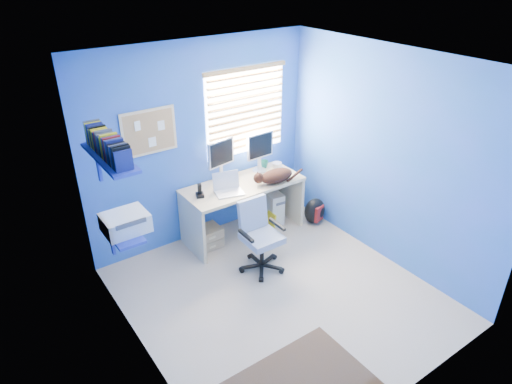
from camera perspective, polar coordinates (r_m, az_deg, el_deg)
floor at (r=5.13m, az=2.90°, el=-12.72°), size 3.00×3.20×0.00m
ceiling at (r=3.98m, az=3.78°, el=15.75°), size 3.00×3.20×0.00m
wall_back at (r=5.63m, az=-6.88°, el=5.99°), size 3.00×0.01×2.50m
wall_front at (r=3.52m, az=19.88°, el=-10.42°), size 3.00×0.01×2.50m
wall_left at (r=3.79m, az=-14.94°, el=-6.50°), size 0.01×3.20×2.50m
wall_right at (r=5.39m, az=15.94°, el=4.06°), size 0.01×3.20×2.50m
desk at (r=5.92m, az=-1.60°, el=-2.13°), size 1.54×0.65×0.74m
laptop at (r=5.47m, az=-3.41°, el=0.86°), size 0.38×0.33×0.22m
monitor_left at (r=5.76m, az=-4.45°, el=4.03°), size 0.42×0.19×0.54m
monitor_right at (r=5.97m, az=0.41°, el=5.00°), size 0.41×0.14×0.54m
phone at (r=5.44m, az=-7.06°, el=0.24°), size 0.12×0.13×0.17m
mug at (r=6.16m, az=1.05°, el=3.50°), size 0.10×0.09×0.10m
cd_spindle at (r=6.17m, az=2.65°, el=3.39°), size 0.13×0.13×0.07m
cat at (r=5.76m, az=2.59°, el=2.04°), size 0.51×0.34×0.17m
tower_pc at (r=6.30m, az=1.82°, el=-1.69°), size 0.24×0.46×0.45m
drawer_boxes at (r=5.82m, az=-6.16°, el=-5.62°), size 0.35×0.28×0.27m
yellow_book at (r=6.14m, az=1.88°, el=-3.66°), size 0.03×0.17×0.24m
backpack at (r=6.30m, az=7.34°, el=-2.35°), size 0.37×0.31×0.36m
office_chair at (r=5.33m, az=0.47°, el=-6.55°), size 0.50×0.50×0.85m
window_blinds at (r=5.82m, az=-1.22°, el=10.06°), size 1.15×0.05×1.10m
corkboard at (r=5.26m, az=-13.20°, el=7.32°), size 0.64×0.02×0.52m
wall_shelves at (r=4.37m, az=-17.12°, el=0.78°), size 0.42×0.90×1.05m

